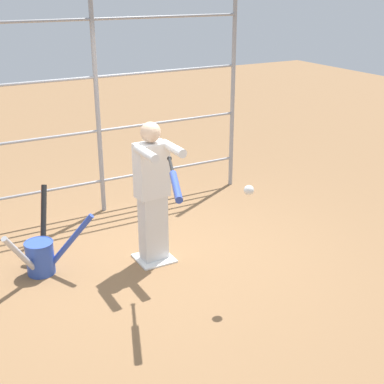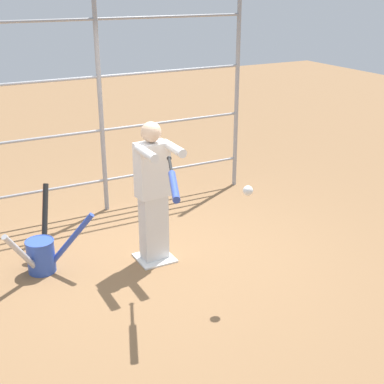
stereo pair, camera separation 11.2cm
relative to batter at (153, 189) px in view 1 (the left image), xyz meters
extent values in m
plane|color=olive|center=(0.00, -0.02, -0.86)|extent=(24.00, 24.00, 0.00)
cube|color=white|center=(0.00, -0.02, -0.85)|extent=(0.40, 0.40, 0.02)
cylinder|color=#939399|center=(-2.06, -1.62, 0.61)|extent=(0.06, 0.06, 2.93)
cylinder|color=#939399|center=(0.00, -1.62, 0.61)|extent=(0.06, 0.06, 2.93)
cylinder|color=#939399|center=(0.00, -1.62, -0.43)|extent=(4.12, 0.04, 0.04)
cylinder|color=#939399|center=(0.00, -1.62, 0.26)|extent=(4.12, 0.04, 0.04)
cylinder|color=#939399|center=(0.00, -1.62, 0.95)|extent=(4.12, 0.04, 0.04)
cylinder|color=#939399|center=(0.00, -1.62, 1.64)|extent=(4.12, 0.04, 0.04)
cube|color=silver|center=(0.00, -0.02, -0.47)|extent=(0.30, 0.20, 0.77)
cube|color=white|center=(0.00, -0.02, 0.21)|extent=(0.36, 0.22, 0.60)
sphere|color=beige|center=(0.00, -0.02, 0.62)|extent=(0.22, 0.22, 0.22)
cylinder|color=white|center=(-0.16, 0.18, 0.48)|extent=(0.09, 0.42, 0.09)
cylinder|color=white|center=(0.16, 0.21, 0.48)|extent=(0.09, 0.42, 0.09)
sphere|color=black|center=(0.00, 0.41, 0.46)|extent=(0.05, 0.05, 0.05)
cylinder|color=black|center=(0.07, 0.58, 0.44)|extent=(0.16, 0.35, 0.06)
cylinder|color=#334CB2|center=(0.24, 1.00, 0.41)|extent=(0.27, 0.53, 0.11)
sphere|color=white|center=(-0.50, 1.05, 0.25)|extent=(0.10, 0.10, 0.10)
cylinder|color=#3351B2|center=(1.19, -0.33, -0.68)|extent=(0.30, 0.30, 0.36)
torus|color=#3351B2|center=(1.19, -0.33, -0.50)|extent=(0.31, 0.31, 0.01)
cylinder|color=#B2B2B7|center=(1.40, -0.15, -0.52)|extent=(0.41, 0.36, 0.64)
cylinder|color=black|center=(1.07, -0.57, -0.42)|extent=(0.27, 0.44, 0.82)
cylinder|color=red|center=(1.07, -0.58, -0.43)|extent=(0.27, 0.46, 0.81)
cylinder|color=#334CB2|center=(0.91, -0.18, -0.50)|extent=(0.53, 0.32, 0.67)
camera|label=1|loc=(2.23, 4.85, 2.07)|focal=50.00mm
camera|label=2|loc=(2.13, 4.90, 2.07)|focal=50.00mm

